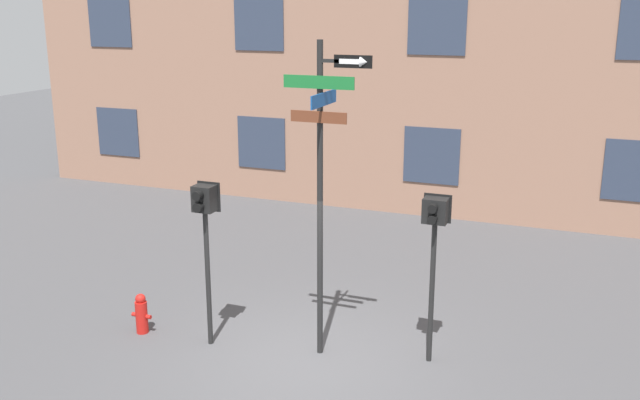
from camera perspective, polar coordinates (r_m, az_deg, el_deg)
ground_plane at (r=11.28m, az=-1.14°, el=-12.84°), size 60.00×60.00×0.00m
street_sign_pole at (r=10.51m, az=0.25°, el=2.27°), size 1.32×0.98×4.86m
pedestrian_signal_left at (r=11.19m, az=-9.18°, el=-1.50°), size 0.39×0.40×2.68m
pedestrian_signal_right at (r=10.64m, az=9.14°, el=-2.55°), size 0.42×0.40×2.64m
fire_hydrant at (r=12.42m, az=-14.09°, el=-8.83°), size 0.36×0.20×0.69m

